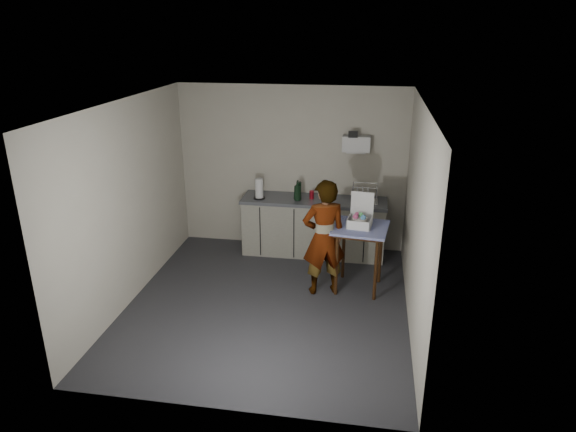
% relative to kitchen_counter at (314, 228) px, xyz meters
% --- Properties ---
extents(ground, '(4.00, 4.00, 0.00)m').
position_rel_kitchen_counter_xyz_m(ground, '(-0.40, -1.70, -0.43)').
color(ground, '#2A2A2F').
rests_on(ground, ground).
extents(wall_back, '(3.60, 0.02, 2.60)m').
position_rel_kitchen_counter_xyz_m(wall_back, '(-0.40, 0.29, 0.87)').
color(wall_back, beige).
rests_on(wall_back, ground).
extents(wall_right, '(0.02, 4.00, 2.60)m').
position_rel_kitchen_counter_xyz_m(wall_right, '(1.39, -1.70, 0.87)').
color(wall_right, beige).
rests_on(wall_right, ground).
extents(wall_left, '(0.02, 4.00, 2.60)m').
position_rel_kitchen_counter_xyz_m(wall_left, '(-2.19, -1.70, 0.87)').
color(wall_left, beige).
rests_on(wall_left, ground).
extents(ceiling, '(3.60, 4.00, 0.01)m').
position_rel_kitchen_counter_xyz_m(ceiling, '(-0.40, -1.70, 2.17)').
color(ceiling, white).
rests_on(ceiling, wall_back).
extents(kitchen_counter, '(2.24, 0.62, 0.91)m').
position_rel_kitchen_counter_xyz_m(kitchen_counter, '(0.00, 0.00, 0.00)').
color(kitchen_counter, black).
rests_on(kitchen_counter, ground).
extents(wall_shelf, '(0.42, 0.18, 0.37)m').
position_rel_kitchen_counter_xyz_m(wall_shelf, '(0.60, 0.22, 1.32)').
color(wall_shelf, white).
rests_on(wall_shelf, ground).
extents(side_table, '(0.79, 0.79, 0.92)m').
position_rel_kitchen_counter_xyz_m(side_table, '(0.75, -1.06, 0.37)').
color(side_table, '#3C1C0D').
rests_on(side_table, ground).
extents(standing_man, '(0.68, 0.56, 1.60)m').
position_rel_kitchen_counter_xyz_m(standing_man, '(0.28, -1.24, 0.37)').
color(standing_man, '#B2A593').
rests_on(standing_man, ground).
extents(soap_bottle, '(0.12, 0.13, 0.32)m').
position_rel_kitchen_counter_xyz_m(soap_bottle, '(-0.25, -0.10, 0.64)').
color(soap_bottle, black).
rests_on(soap_bottle, kitchen_counter).
extents(soda_can, '(0.07, 0.07, 0.13)m').
position_rel_kitchen_counter_xyz_m(soda_can, '(-0.04, 0.01, 0.55)').
color(soda_can, red).
rests_on(soda_can, kitchen_counter).
extents(dark_bottle, '(0.08, 0.08, 0.27)m').
position_rel_kitchen_counter_xyz_m(dark_bottle, '(-0.24, -0.01, 0.62)').
color(dark_bottle, black).
rests_on(dark_bottle, kitchen_counter).
extents(paper_towel, '(0.18, 0.18, 0.32)m').
position_rel_kitchen_counter_xyz_m(paper_towel, '(-0.84, -0.11, 0.63)').
color(paper_towel, black).
rests_on(paper_towel, kitchen_counter).
extents(dish_rack, '(0.40, 0.30, 0.28)m').
position_rel_kitchen_counter_xyz_m(dish_rack, '(0.76, -0.02, 0.55)').
color(dish_rack, silver).
rests_on(dish_rack, kitchen_counter).
extents(bakery_box, '(0.35, 0.36, 0.43)m').
position_rel_kitchen_counter_xyz_m(bakery_box, '(0.73, -1.04, 0.59)').
color(bakery_box, white).
rests_on(bakery_box, side_table).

